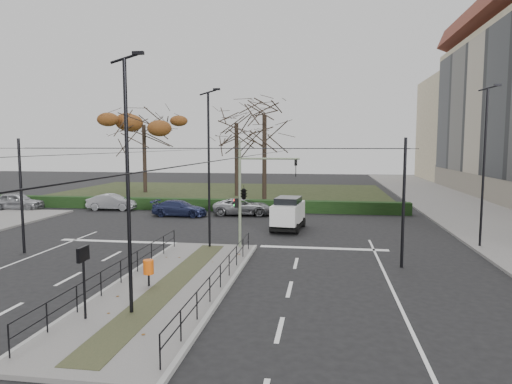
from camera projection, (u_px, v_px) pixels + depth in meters
ground at (189, 271)px, 20.63m from camera, size 140.00×140.00×0.00m
median_island at (171, 286)px, 18.16m from camera, size 4.40×15.00×0.14m
sidewalk_east at (463, 209)px, 39.59m from camera, size 8.00×90.00×0.14m
park at (220, 193)px, 52.98m from camera, size 38.00×26.00×0.10m
hedge at (185, 204)px, 39.76m from camera, size 38.00×1.00×1.00m
median_railing at (170, 264)px, 17.97m from camera, size 4.14×13.24×0.92m
catenary at (198, 192)px, 21.87m from camera, size 20.00×34.00×6.00m
traffic_light at (245, 192)px, 24.46m from camera, size 3.53×2.03×5.20m
litter_bin at (148, 267)px, 17.84m from camera, size 0.41×0.41×1.04m
info_panel at (83, 262)px, 14.38m from camera, size 0.13×0.61×2.34m
streetlamp_median_near at (128, 184)px, 14.64m from camera, size 0.70×0.14×8.42m
streetlamp_median_far at (209, 168)px, 24.37m from camera, size 0.71×0.14×8.48m
streetlamp_sidewalk at (484, 165)px, 24.58m from camera, size 0.73×0.15×8.73m
parked_car_first at (17, 201)px, 39.63m from camera, size 4.52×1.96×1.52m
parked_car_second at (112, 202)px, 39.71m from camera, size 4.26×1.66×1.38m
parked_car_third at (180, 208)px, 36.32m from camera, size 4.44×1.93×1.27m
parked_car_fourth at (243, 207)px, 36.96m from camera, size 4.99×2.59×1.34m
white_van at (288, 213)px, 30.45m from camera, size 2.22×4.15×2.19m
rust_tree at (144, 125)px, 53.10m from camera, size 9.44×9.44×10.38m
bare_tree_center at (236, 128)px, 49.43m from camera, size 6.74×6.74×10.52m
bare_tree_near at (264, 121)px, 45.27m from camera, size 6.06×6.06×11.33m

